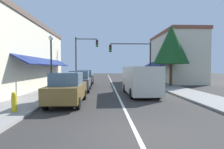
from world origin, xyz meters
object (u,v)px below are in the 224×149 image
object	(u,v)px
tree_right_near	(171,45)
parked_car_second_left	(80,81)
fire_hydrant	(14,102)
parked_car_third_left	(85,78)
van_in_lane	(140,80)
traffic_signal_left_corner	(83,53)
traffic_signal_mast_arm	(135,55)
parked_car_nearest_left	(67,88)
street_lamp_left_near	(51,55)

from	to	relation	value
tree_right_near	parked_car_second_left	bearing A→B (deg)	-161.87
parked_car_second_left	fire_hydrant	bearing A→B (deg)	-104.75
parked_car_third_left	van_in_lane	xyz separation A→B (m)	(4.89, -7.87, 0.27)
parked_car_third_left	traffic_signal_left_corner	xyz separation A→B (m)	(-0.61, 3.03, 3.12)
parked_car_third_left	traffic_signal_left_corner	distance (m)	4.39
traffic_signal_mast_arm	tree_right_near	xyz separation A→B (m)	(3.14, -3.71, 0.82)
parked_car_nearest_left	fire_hydrant	xyz separation A→B (m)	(-1.86, -2.16, -0.33)
parked_car_third_left	van_in_lane	bearing A→B (deg)	-58.23
parked_car_nearest_left	parked_car_second_left	bearing A→B (deg)	90.77
parked_car_second_left	traffic_signal_mast_arm	distance (m)	9.43
tree_right_near	van_in_lane	bearing A→B (deg)	-128.66
parked_car_third_left	fire_hydrant	size ratio (longest dim) A/B	4.72
parked_car_second_left	street_lamp_left_near	size ratio (longest dim) A/B	0.94
traffic_signal_left_corner	parked_car_nearest_left	bearing A→B (deg)	-86.75
traffic_signal_mast_arm	fire_hydrant	size ratio (longest dim) A/B	6.09
street_lamp_left_near	tree_right_near	size ratio (longest dim) A/B	0.68
van_in_lane	traffic_signal_left_corner	xyz separation A→B (m)	(-5.50, 10.89, 2.85)
traffic_signal_left_corner	traffic_signal_mast_arm	bearing A→B (deg)	-14.07
parked_car_third_left	traffic_signal_mast_arm	distance (m)	6.86
parked_car_second_left	fire_hydrant	size ratio (longest dim) A/B	4.77
traffic_signal_mast_arm	street_lamp_left_near	world-z (taller)	traffic_signal_mast_arm
parked_car_nearest_left	traffic_signal_mast_arm	xyz separation A→B (m)	(5.96, 12.28, 2.76)
van_in_lane	fire_hydrant	distance (m)	8.42
parked_car_second_left	tree_right_near	world-z (taller)	tree_right_near
parked_car_nearest_left	fire_hydrant	distance (m)	2.87
parked_car_nearest_left	parked_car_third_left	distance (m)	10.95
street_lamp_left_near	fire_hydrant	bearing A→B (deg)	-89.81
street_lamp_left_near	tree_right_near	world-z (taller)	tree_right_near
parked_car_nearest_left	van_in_lane	bearing A→B (deg)	33.32
parked_car_nearest_left	tree_right_near	distance (m)	13.00
parked_car_nearest_left	traffic_signal_left_corner	size ratio (longest dim) A/B	0.67
parked_car_third_left	tree_right_near	xyz separation A→B (m)	(9.28, -2.38, 3.58)
tree_right_near	parked_car_third_left	bearing A→B (deg)	165.61
street_lamp_left_near	fire_hydrant	xyz separation A→B (m)	(0.02, -5.58, -2.46)
tree_right_near	traffic_signal_left_corner	bearing A→B (deg)	151.35
parked_car_second_left	van_in_lane	distance (m)	5.39
traffic_signal_mast_arm	traffic_signal_left_corner	size ratio (longest dim) A/B	0.87
parked_car_second_left	street_lamp_left_near	xyz separation A→B (m)	(-1.82, -2.15, 2.13)
parked_car_third_left	traffic_signal_mast_arm	size ratio (longest dim) A/B	0.77
parked_car_nearest_left	van_in_lane	xyz separation A→B (m)	(4.71, 3.08, 0.27)
van_in_lane	traffic_signal_left_corner	size ratio (longest dim) A/B	0.86
traffic_signal_left_corner	street_lamp_left_near	xyz separation A→B (m)	(-1.08, -10.55, -0.99)
traffic_signal_left_corner	street_lamp_left_near	size ratio (longest dim) A/B	1.38
traffic_signal_left_corner	parked_car_third_left	bearing A→B (deg)	-78.52
parked_car_third_left	tree_right_near	bearing A→B (deg)	-14.48
fire_hydrant	tree_right_near	bearing A→B (deg)	44.37
traffic_signal_mast_arm	tree_right_near	world-z (taller)	tree_right_near
van_in_lane	traffic_signal_left_corner	world-z (taller)	traffic_signal_left_corner
parked_car_nearest_left	tree_right_near	xyz separation A→B (m)	(9.10, 8.56, 3.58)
parked_car_third_left	traffic_signal_left_corner	world-z (taller)	traffic_signal_left_corner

